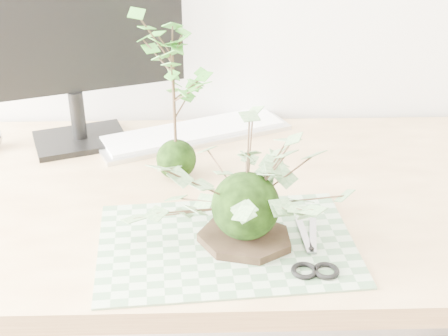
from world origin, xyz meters
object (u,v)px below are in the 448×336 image
Objects in this scene: maple_kokedama at (173,66)px; monitor at (69,32)px; desk at (225,229)px; keyboard at (194,133)px; ivy_kokedama at (246,177)px.

monitor is (-0.22, 0.18, 0.02)m from maple_kokedama.
monitor reaches higher than desk.
keyboard is (-0.07, 0.26, 0.10)m from desk.
desk is at bearing -99.07° from keyboard.
monitor is at bearing 129.99° from ivy_kokedama.
keyboard is 0.35m from monitor.
keyboard is at bearing -14.96° from monitor.
desk is 4.97× the size of ivy_kokedama.
keyboard is (-0.09, 0.44, -0.12)m from ivy_kokedama.
keyboard is (0.03, 0.20, -0.23)m from maple_kokedama.
maple_kokedama reaches higher than keyboard.
ivy_kokedama is 0.68× the size of monitor.
monitor is (-0.32, 0.24, 0.34)m from desk.
monitor reaches higher than maple_kokedama.
desk is at bearing -55.87° from monitor.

